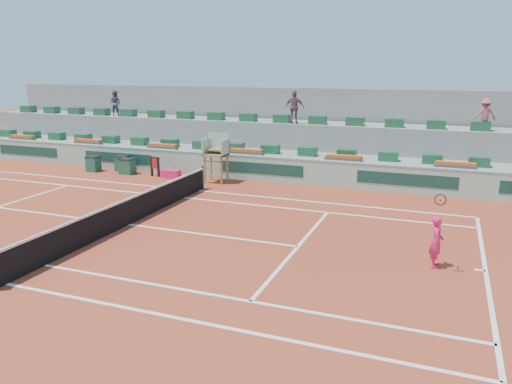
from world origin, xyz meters
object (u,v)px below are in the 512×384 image
(player_bag, at_px, (171,174))
(tennis_player, at_px, (436,241))
(umpire_chair, at_px, (217,151))
(drink_cooler_a, at_px, (127,166))

(player_bag, bearing_deg, tennis_player, -30.00)
(umpire_chair, bearing_deg, player_bag, -177.73)
(player_bag, xyz_separation_m, umpire_chair, (2.58, 0.10, 1.33))
(tennis_player, bearing_deg, drink_cooler_a, 154.17)
(umpire_chair, distance_m, tennis_player, 13.04)
(player_bag, height_order, tennis_player, tennis_player)
(drink_cooler_a, distance_m, tennis_player, 17.58)
(drink_cooler_a, height_order, tennis_player, tennis_player)
(drink_cooler_a, xyz_separation_m, tennis_player, (15.82, -7.66, 0.35))
(umpire_chair, distance_m, drink_cooler_a, 5.41)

